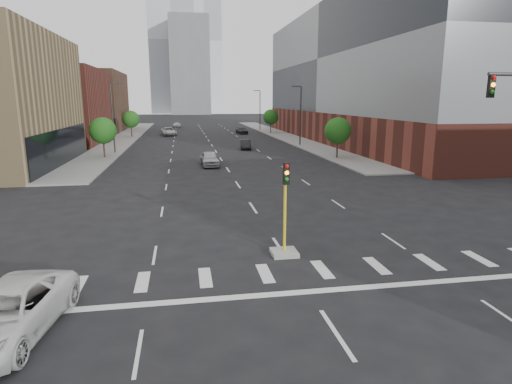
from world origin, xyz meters
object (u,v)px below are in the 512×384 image
object	(u,v)px
median_traffic_signal	(285,235)
car_distant	(177,125)
parked_minivan	(6,313)
car_far_left	(168,131)
car_deep_right	(242,130)
car_mid_right	(246,144)
car_near_left	(210,159)

from	to	relation	value
median_traffic_signal	car_distant	distance (m)	92.59
parked_minivan	car_far_left	bearing A→B (deg)	96.73
car_deep_right	car_mid_right	bearing A→B (deg)	-101.12
median_traffic_signal	car_near_left	size ratio (longest dim) A/B	0.94
car_mid_right	parked_minivan	world-z (taller)	parked_minivan
median_traffic_signal	car_near_left	xyz separation A→B (m)	(-1.68, 27.85, -0.18)
parked_minivan	car_near_left	bearing A→B (deg)	84.82
median_traffic_signal	car_deep_right	size ratio (longest dim) A/B	0.92
car_distant	parked_minivan	xyz separation A→B (m)	(-4.18, -97.80, 0.08)
car_far_left	car_deep_right	world-z (taller)	car_far_left
car_far_left	car_distant	xyz separation A→B (m)	(1.40, 23.28, -0.10)
car_near_left	car_mid_right	bearing A→B (deg)	65.55
car_near_left	car_distant	xyz separation A→B (m)	(-4.14, 64.56, -0.09)
median_traffic_signal	car_distant	bearing A→B (deg)	93.61
car_mid_right	car_far_left	distance (m)	28.60
parked_minivan	car_mid_right	bearing A→B (deg)	82.20
median_traffic_signal	car_near_left	bearing A→B (deg)	93.46
median_traffic_signal	car_mid_right	distance (m)	43.27
median_traffic_signal	parked_minivan	size ratio (longest dim) A/B	0.78
car_far_left	parked_minivan	xyz separation A→B (m)	(-2.78, -74.52, -0.03)
median_traffic_signal	car_far_left	xyz separation A→B (m)	(-7.22, 69.12, -0.17)
car_mid_right	car_distant	size ratio (longest dim) A/B	1.02
car_mid_right	car_far_left	bearing A→B (deg)	120.24
median_traffic_signal	car_near_left	distance (m)	27.90
car_deep_right	car_distant	size ratio (longest dim) A/B	1.16
median_traffic_signal	car_distant	world-z (taller)	median_traffic_signal
car_far_left	parked_minivan	distance (m)	74.57
median_traffic_signal	parked_minivan	world-z (taller)	median_traffic_signal
car_near_left	car_deep_right	distance (m)	44.10
median_traffic_signal	car_distant	size ratio (longest dim) A/B	1.07
car_far_left	car_near_left	bearing A→B (deg)	-91.92
car_distant	car_near_left	bearing A→B (deg)	-78.14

